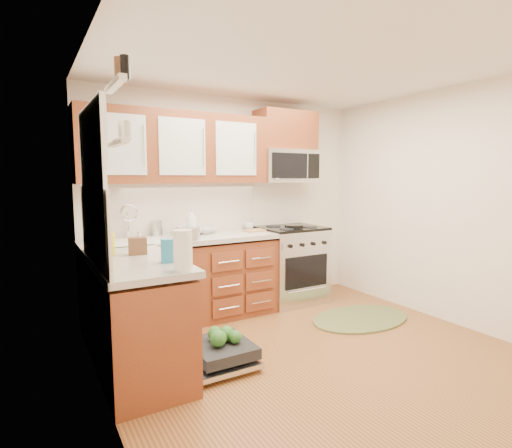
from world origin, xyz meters
TOP-DOWN VIEW (x-y plane):
  - floor at (0.00, 0.00)m, footprint 3.50×3.50m
  - ceiling at (0.00, 0.00)m, footprint 3.50×3.50m
  - wall_back at (0.00, 1.75)m, footprint 3.50×0.04m
  - wall_left at (-1.75, 0.00)m, footprint 0.04×3.50m
  - wall_right at (1.75, 0.00)m, footprint 0.04×3.50m
  - base_cabinet_back at (-0.73, 1.45)m, footprint 2.05×0.60m
  - base_cabinet_left at (-1.45, 0.52)m, footprint 0.60×1.25m
  - countertop_back at (-0.72, 1.44)m, footprint 2.07×0.64m
  - countertop_left at (-1.44, 0.53)m, footprint 0.64×1.27m
  - backsplash_back at (-0.73, 1.74)m, footprint 2.05×0.02m
  - backsplash_left at (-1.74, 0.52)m, footprint 0.02×1.25m
  - upper_cabinets at (-0.73, 1.57)m, footprint 2.05×0.35m
  - cabinet_over_mw at (0.68, 1.57)m, footprint 0.76×0.35m
  - range at (0.68, 1.43)m, footprint 0.76×0.64m
  - microwave at (0.68, 1.55)m, footprint 0.76×0.38m
  - sink at (-1.25, 1.42)m, footprint 0.62×0.50m
  - dishwasher at (-0.86, 0.30)m, footprint 0.70×0.60m
  - window at (-1.74, 0.50)m, footprint 0.03×1.05m
  - window_blind at (-1.71, 0.50)m, footprint 0.02×0.96m
  - shelf_upper at (-1.72, -0.35)m, footprint 0.04×0.40m
  - shelf_lower at (-1.72, -0.35)m, footprint 0.04×0.40m
  - rug at (0.98, 0.51)m, footprint 1.33×1.03m
  - skillet at (0.63, 1.31)m, footprint 0.27×0.27m
  - stock_pot at (-0.73, 1.23)m, footprint 0.29×0.29m
  - cutting_board at (0.18, 1.47)m, footprint 0.29×0.22m
  - canister at (-0.94, 1.65)m, footprint 0.12×0.12m
  - paper_towel_roll at (-1.25, -0.02)m, footprint 0.16×0.16m
  - mustard_bottle at (-1.58, 0.80)m, footprint 0.07×0.07m
  - red_bottle at (-1.27, 0.00)m, footprint 0.09×0.09m
  - wooden_box at (-1.38, 0.73)m, footprint 0.16×0.12m
  - blue_carton at (-1.25, 0.29)m, footprint 0.12×0.09m
  - bowl_a at (-0.40, 1.60)m, footprint 0.31×0.31m
  - bowl_b at (-0.57, 1.60)m, footprint 0.35×0.35m
  - cup at (0.20, 1.65)m, footprint 0.13×0.13m
  - soap_bottle_a at (-0.65, 1.38)m, footprint 0.12×0.12m
  - soap_bottle_b at (-1.62, 1.05)m, footprint 0.12×0.12m
  - soap_bottle_c at (-1.30, 0.98)m, footprint 0.16×0.16m

SIDE VIEW (x-z plane):
  - floor at x=0.00m, z-range 0.00..0.00m
  - rug at x=0.98m, z-range 0.00..0.02m
  - dishwasher at x=-0.86m, z-range 0.00..0.20m
  - base_cabinet_back at x=-0.73m, z-range 0.00..0.85m
  - base_cabinet_left at x=-1.45m, z-range 0.00..0.85m
  - range at x=0.68m, z-range 0.00..0.95m
  - sink at x=-1.25m, z-range 0.67..0.93m
  - countertop_back at x=-0.72m, z-range 0.88..0.93m
  - countertop_left at x=-1.44m, z-range 0.88..0.93m
  - cutting_board at x=0.18m, z-range 0.93..0.94m
  - bowl_a at x=-0.40m, z-range 0.93..0.99m
  - cup at x=0.20m, z-range 0.93..1.01m
  - skillet at x=0.63m, z-range 0.95..0.99m
  - bowl_b at x=-0.57m, z-range 0.93..1.02m
  - stock_pot at x=-0.73m, z-range 0.93..1.06m
  - wooden_box at x=-1.38m, z-range 0.93..1.07m
  - soap_bottle_c at x=-1.30m, z-range 0.93..1.08m
  - canister at x=-0.94m, z-range 0.93..1.10m
  - blue_carton at x=-1.25m, z-range 0.93..1.10m
  - mustard_bottle at x=-1.58m, z-range 0.93..1.12m
  - soap_bottle_b at x=-1.62m, z-range 0.93..1.13m
  - red_bottle at x=-1.27m, z-range 0.93..1.19m
  - paper_towel_roll at x=-1.25m, z-range 0.93..1.21m
  - soap_bottle_a at x=-0.65m, z-range 0.93..1.24m
  - backsplash_back at x=-0.73m, z-range 0.93..1.49m
  - backsplash_left at x=-1.74m, z-range 0.93..1.49m
  - wall_back at x=0.00m, z-range 0.00..2.50m
  - wall_left at x=-1.75m, z-range 0.00..2.50m
  - wall_right at x=1.75m, z-range 0.00..2.50m
  - window at x=-1.74m, z-range 1.02..2.08m
  - microwave at x=0.68m, z-range 1.50..1.90m
  - shelf_lower at x=-1.72m, z-range 1.74..1.76m
  - upper_cabinets at x=-0.73m, z-range 1.50..2.25m
  - window_blind at x=-1.71m, z-range 1.68..2.08m
  - shelf_upper at x=-1.72m, z-range 2.03..2.06m
  - cabinet_over_mw at x=0.68m, z-range 1.90..2.37m
  - ceiling at x=0.00m, z-range 2.50..2.50m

